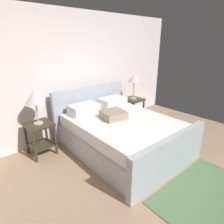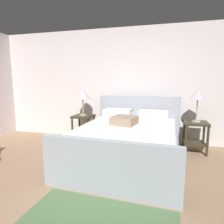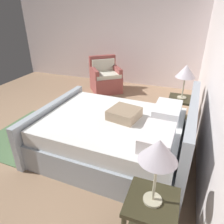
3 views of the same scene
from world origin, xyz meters
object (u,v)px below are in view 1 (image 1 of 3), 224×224
nightstand_right (133,106)px  table_lamp_left (35,97)px  table_lamp_right (134,78)px  nightstand_left (40,134)px  bed (120,132)px

nightstand_right → table_lamp_left: 2.47m
table_lamp_right → nightstand_left: (-2.38, 0.10, -0.70)m
bed → table_lamp_left: bearing=144.8°
table_lamp_right → bed: bearing=-148.0°
nightstand_left → table_lamp_left: table_lamp_left is taller
nightstand_right → nightstand_left: same height
nightstand_right → table_lamp_left: bearing=177.7°
bed → table_lamp_left: size_ratio=3.75×
nightstand_right → table_lamp_right: 0.70m
table_lamp_left → nightstand_left: bearing=-76.0°
bed → nightstand_right: bed is taller
bed → nightstand_left: (-1.19, 0.84, 0.06)m
nightstand_left → table_lamp_left: (-0.00, 0.00, 0.68)m
bed → nightstand_right: size_ratio=3.76×
nightstand_right → table_lamp_right: size_ratio=0.97×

